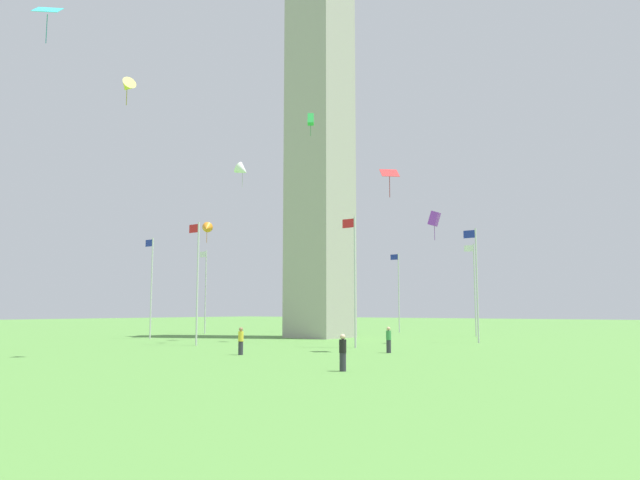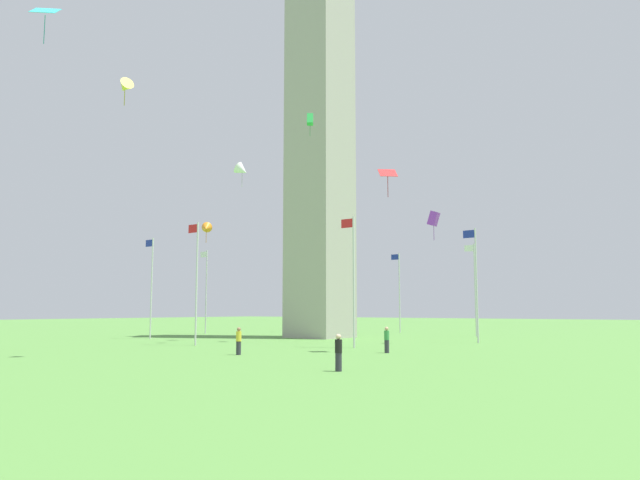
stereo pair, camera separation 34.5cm
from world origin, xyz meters
The scene contains 20 objects.
ground_plane centered at (0.00, 0.00, 0.00)m, with size 260.00×260.00×0.00m, color #548C3D.
obelisk_monument centered at (0.00, 0.00, 23.40)m, with size 5.15×5.15×46.81m.
flagpole_n centered at (15.92, 0.00, 5.08)m, with size 1.12×0.14×9.36m.
flagpole_ne centered at (11.27, 11.22, 5.08)m, with size 1.12×0.14×9.36m.
flagpole_e centered at (0.05, 15.87, 5.08)m, with size 1.12×0.14×9.36m.
flagpole_se centered at (-11.17, 11.22, 5.08)m, with size 1.12×0.14×9.36m.
flagpole_s centered at (-15.82, 0.00, 5.08)m, with size 1.12×0.14×9.36m.
flagpole_sw centered at (-11.17, -11.22, 5.08)m, with size 1.12×0.14×9.36m.
flagpole_w centered at (0.05, -15.87, 5.08)m, with size 1.12×0.14×9.36m.
flagpole_nw centered at (11.27, -11.22, 5.08)m, with size 1.12×0.14×9.36m.
person_green_shirt centered at (-15.60, 14.22, 0.80)m, with size 0.32×0.32×1.61m.
person_yellow_shirt centered at (-9.26, 20.85, 0.81)m, with size 0.32×0.32×1.63m.
person_black_shirt centered at (-19.58, 25.31, 0.80)m, with size 0.32×0.32×1.62m.
kite_cyan_diamond centered at (-4.08, 31.01, 18.92)m, with size 1.77×1.76×2.33m.
kite_yellow_delta centered at (-5.48, 26.75, 15.62)m, with size 1.15×1.02×1.65m.
kite_purple_box centered at (-13.72, 3.24, 9.95)m, with size 0.99×0.69×2.39m.
kite_green_box centered at (-4.58, 7.67, 18.76)m, with size 0.85×0.91×1.96m.
kite_white_delta centered at (1.93, 9.07, 15.00)m, with size 1.75×1.56×2.29m.
kite_red_diamond centered at (-15.63, 13.89, 11.44)m, with size 1.49×1.47×1.95m.
kite_orange_delta centered at (1.42, 13.67, 9.26)m, with size 1.29×1.31×1.73m.
Camera 2 is at (-34.91, 47.58, 2.69)m, focal length 34.11 mm.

